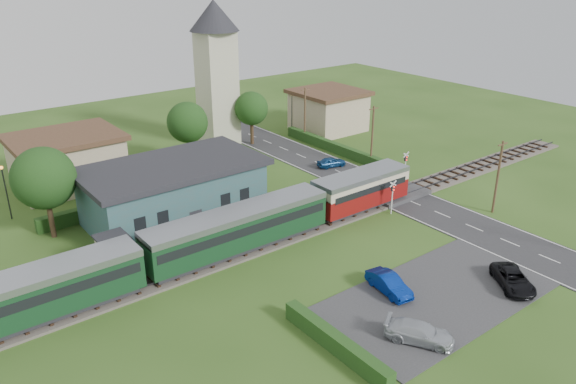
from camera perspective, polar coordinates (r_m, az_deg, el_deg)
ground at (r=49.43m, az=5.02°, el=-3.96°), size 120.00×120.00×0.00m
railway_track at (r=50.71m, az=3.50°, el=-3.04°), size 76.00×3.20×0.49m
road at (r=56.09m, az=12.61°, el=-1.05°), size 6.00×70.00×0.05m
car_park at (r=41.52m, az=14.80°, el=-10.29°), size 17.00×9.00×0.08m
crossing_deck at (r=57.19m, az=11.11°, el=-0.23°), size 6.20×3.40×0.45m
platform at (r=47.87m, az=-8.18°, el=-4.75°), size 30.00×3.00×0.45m
equipment_hut at (r=44.36m, az=-17.31°, el=-5.76°), size 2.30×2.30×2.55m
station_building at (r=51.54m, az=-11.55°, el=0.10°), size 16.00×9.00×5.30m
train at (r=43.60m, az=-8.58°, el=-4.79°), size 43.20×2.90×3.40m
church_tower at (r=70.79m, az=-7.32°, el=12.89°), size 6.00×6.00×17.60m
house_west at (r=62.31m, az=-21.51°, el=3.04°), size 10.80×8.80×5.50m
house_east at (r=77.84m, az=4.13°, el=8.32°), size 8.80×8.80×5.50m
hedge_carpark at (r=35.27m, az=4.89°, el=-15.02°), size 0.80×9.00×1.20m
hedge_roadside at (r=69.02m, az=4.85°, el=4.49°), size 0.80×18.00×1.20m
hedge_station at (r=56.13m, az=-13.46°, el=-0.42°), size 22.00×0.80×1.30m
tree_a at (r=50.24m, az=-23.56°, el=1.29°), size 5.20×5.20×8.00m
tree_b at (r=64.35m, az=-10.18°, el=6.97°), size 4.60×4.60×7.34m
tree_c at (r=71.01m, az=-3.74°, el=8.46°), size 4.20×4.20×6.78m
utility_pole_b at (r=54.81m, az=20.54°, el=1.51°), size 1.40×0.22×7.00m
utility_pole_c at (r=64.03m, az=8.55°, el=5.70°), size 1.40×0.22×7.00m
utility_pole_d at (r=72.51m, az=1.72°, el=7.96°), size 1.40×0.22×7.00m
crossing_signal_near at (r=52.48m, az=10.58°, el=-0.06°), size 0.84×0.28×3.28m
crossing_signal_far at (r=60.52m, az=11.86°, el=2.96°), size 0.84×0.28×3.28m
streetlamp_west at (r=56.23m, az=-26.76°, el=0.35°), size 0.30×0.30×5.15m
streetlamp_east at (r=77.52m, az=0.40°, el=8.50°), size 0.30×0.30×5.15m
car_on_road at (r=64.07m, az=4.43°, el=3.06°), size 3.53×2.07×1.13m
car_park_blue at (r=40.99m, az=10.21°, el=-9.16°), size 1.96×4.14×1.31m
car_park_silver at (r=36.70m, az=13.20°, el=-13.72°), size 3.73×4.57×1.25m
car_park_dark at (r=44.06m, az=21.89°, el=-8.22°), size 4.21×4.79×1.23m
pedestrian_near at (r=49.37m, az=-2.35°, el=-2.36°), size 0.56×0.37×1.52m
pedestrian_far at (r=45.58m, az=-13.42°, el=-5.28°), size 0.61×0.76×1.51m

